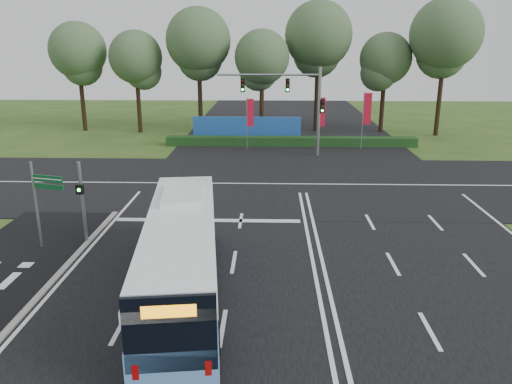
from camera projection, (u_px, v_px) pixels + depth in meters
ground at (313, 264)px, 20.71m from camera, size 120.00×120.00×0.00m
road_main at (313, 263)px, 20.70m from camera, size 20.00×120.00×0.04m
road_cross at (298, 184)px, 32.18m from camera, size 120.00×14.00×0.05m
kerb_strip at (41, 294)px, 18.10m from camera, size 0.25×18.00×0.12m
city_bus at (182, 255)px, 17.59m from camera, size 3.76×11.55×3.26m
pedestrian_signal at (82, 200)px, 22.24m from camera, size 0.35×0.43×3.81m
street_sign at (42, 195)px, 21.52m from camera, size 1.50×0.45×3.95m
banner_flag_left at (249, 116)px, 42.22m from camera, size 0.62×0.25×4.35m
banner_flag_mid at (320, 115)px, 41.70m from camera, size 0.65×0.20×4.51m
banner_flag_right at (366, 112)px, 41.73m from camera, size 0.72×0.13×4.89m
traffic_light_gantry at (296, 98)px, 38.97m from camera, size 8.41×0.28×7.00m
hedge at (291, 141)px, 44.04m from camera, size 22.00×1.20×0.80m
blue_hoarding at (247, 129)px, 46.34m from camera, size 10.00×0.30×2.20m
eucalyptus_row at (275, 45)px, 48.14m from camera, size 41.69×8.81×12.89m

